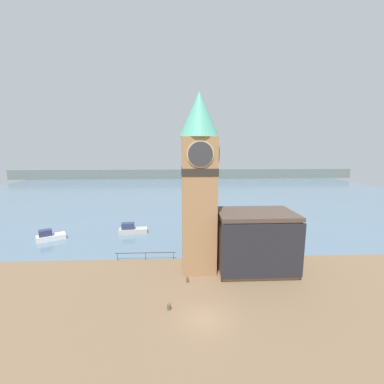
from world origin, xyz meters
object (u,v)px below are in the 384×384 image
boat_near (132,229)px  mooring_bollard_far (169,306)px  clock_tower (199,180)px  pier_building (255,241)px  boat_far (50,236)px  mooring_bollard_near (187,279)px

boat_near → mooring_bollard_far: (8.07, -24.05, -0.32)m
clock_tower → boat_near: (-11.68, 15.33, -11.37)m
pier_building → mooring_bollard_far: size_ratio=13.62×
clock_tower → pier_building: 11.01m
clock_tower → pier_building: bearing=-3.9°
boat_far → mooring_bollard_far: (21.90, -20.96, -0.31)m
boat_near → mooring_bollard_far: 25.37m
mooring_bollard_near → clock_tower: bearing=65.2°
clock_tower → boat_far: size_ratio=4.56×
pier_building → boat_far: bearing=158.8°
boat_near → mooring_bollard_far: bearing=-78.0°
boat_near → boat_far: boat_near is taller
pier_building → boat_near: pier_building is taller
clock_tower → boat_far: clock_tower is taller
boat_near → mooring_bollard_near: (10.07, -18.81, -0.29)m
clock_tower → pier_building: size_ratio=2.28×
mooring_bollard_far → boat_far: bearing=136.2°
pier_building → mooring_bollard_far: (-11.03, -8.21, -3.57)m
clock_tower → boat_far: (-25.51, 12.24, -11.39)m
boat_far → mooring_bollard_far: size_ratio=6.80×
boat_far → clock_tower: bearing=-56.3°
clock_tower → mooring_bollard_near: bearing=-114.8°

